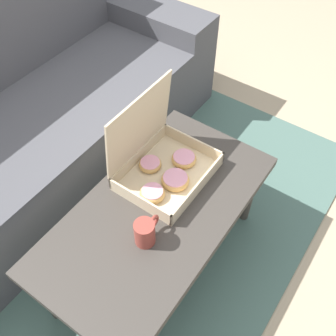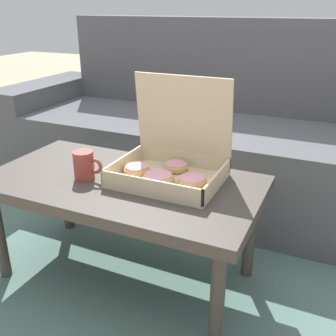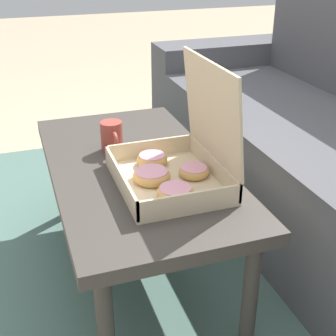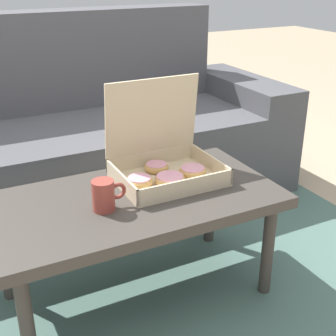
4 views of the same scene
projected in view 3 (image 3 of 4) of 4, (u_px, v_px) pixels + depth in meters
The scene contains 5 objects.
ground_plane at pixel (151, 267), 1.67m from camera, with size 12.00×12.00×0.00m, color tan.
area_rug at pixel (227, 250), 1.76m from camera, with size 2.34×1.74×0.01m, color #4C6B60.
coffee_table at pixel (135, 177), 1.49m from camera, with size 0.98×0.52×0.42m.
pastry_box at pixel (176, 162), 1.34m from camera, with size 0.36×0.29×0.35m.
coffee_mug at pixel (112, 137), 1.54m from camera, with size 0.11×0.07×0.10m.
Camera 3 is at (1.28, -0.38, 1.06)m, focal length 50.00 mm.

